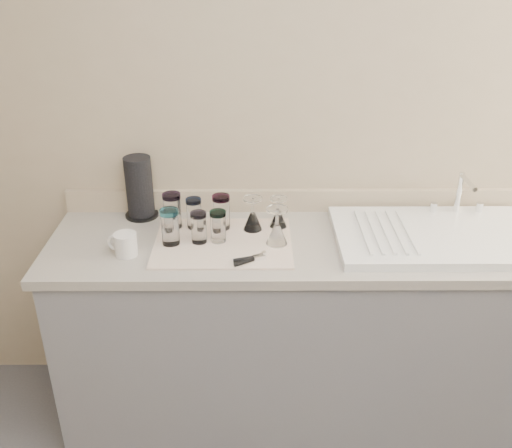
{
  "coord_description": "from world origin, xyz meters",
  "views": [
    {
      "loc": [
        -0.19,
        -0.84,
        2.0
      ],
      "look_at": [
        -0.18,
        1.15,
        1.0
      ],
      "focal_mm": 40.0,
      "sensor_mm": 36.0,
      "label": 1
    }
  ],
  "objects_px": {
    "tumbler_magenta": "(170,227)",
    "can_opener": "(250,259)",
    "tumbler_blue": "(199,227)",
    "goblet_back_left": "(253,219)",
    "tumbler_cyan": "(194,213)",
    "paper_towel_roll": "(139,188)",
    "goblet_back_right": "(278,217)",
    "white_mug": "(125,244)",
    "sink_unit": "(437,235)",
    "tumbler_lavender": "(218,226)",
    "goblet_front_right": "(277,232)",
    "tumbler_purple": "(221,212)",
    "tumbler_teal": "(172,210)"
  },
  "relations": [
    {
      "from": "tumbler_teal",
      "to": "can_opener",
      "type": "height_order",
      "value": "tumbler_teal"
    },
    {
      "from": "goblet_back_left",
      "to": "goblet_back_right",
      "type": "bearing_deg",
      "value": 13.99
    },
    {
      "from": "goblet_back_left",
      "to": "goblet_front_right",
      "type": "distance_m",
      "value": 0.16
    },
    {
      "from": "goblet_back_right",
      "to": "tumbler_blue",
      "type": "bearing_deg",
      "value": -157.09
    },
    {
      "from": "white_mug",
      "to": "tumbler_blue",
      "type": "bearing_deg",
      "value": 17.83
    },
    {
      "from": "tumbler_purple",
      "to": "can_opener",
      "type": "bearing_deg",
      "value": -66.75
    },
    {
      "from": "tumbler_purple",
      "to": "white_mug",
      "type": "height_order",
      "value": "tumbler_purple"
    },
    {
      "from": "sink_unit",
      "to": "goblet_back_left",
      "type": "xyz_separation_m",
      "value": [
        -0.75,
        0.08,
        0.04
      ]
    },
    {
      "from": "goblet_back_right",
      "to": "can_opener",
      "type": "xyz_separation_m",
      "value": [
        -0.12,
        -0.29,
        -0.04
      ]
    },
    {
      "from": "tumbler_lavender",
      "to": "goblet_back_right",
      "type": "xyz_separation_m",
      "value": [
        0.25,
        0.13,
        -0.02
      ]
    },
    {
      "from": "tumbler_teal",
      "to": "paper_towel_roll",
      "type": "height_order",
      "value": "paper_towel_roll"
    },
    {
      "from": "can_opener",
      "to": "paper_towel_roll",
      "type": "xyz_separation_m",
      "value": [
        -0.48,
        0.41,
        0.12
      ]
    },
    {
      "from": "tumbler_teal",
      "to": "tumbler_blue",
      "type": "distance_m",
      "value": 0.18
    },
    {
      "from": "sink_unit",
      "to": "paper_towel_roll",
      "type": "relative_size",
      "value": 3.0
    },
    {
      "from": "tumbler_teal",
      "to": "goblet_back_right",
      "type": "bearing_deg",
      "value": 0.39
    },
    {
      "from": "tumbler_lavender",
      "to": "paper_towel_roll",
      "type": "height_order",
      "value": "paper_towel_roll"
    },
    {
      "from": "goblet_back_left",
      "to": "paper_towel_roll",
      "type": "xyz_separation_m",
      "value": [
        -0.49,
        0.15,
        0.08
      ]
    },
    {
      "from": "white_mug",
      "to": "paper_towel_roll",
      "type": "relative_size",
      "value": 0.48
    },
    {
      "from": "tumbler_blue",
      "to": "goblet_back_left",
      "type": "xyz_separation_m",
      "value": [
        0.21,
        0.11,
        -0.02
      ]
    },
    {
      "from": "goblet_back_left",
      "to": "tumbler_blue",
      "type": "bearing_deg",
      "value": -152.97
    },
    {
      "from": "tumbler_cyan",
      "to": "tumbler_purple",
      "type": "bearing_deg",
      "value": -3.19
    },
    {
      "from": "sink_unit",
      "to": "tumbler_teal",
      "type": "distance_m",
      "value": 1.09
    },
    {
      "from": "goblet_front_right",
      "to": "paper_towel_roll",
      "type": "bearing_deg",
      "value": 155.31
    },
    {
      "from": "sink_unit",
      "to": "tumbler_lavender",
      "type": "xyz_separation_m",
      "value": [
        -0.89,
        -0.02,
        0.05
      ]
    },
    {
      "from": "goblet_front_right",
      "to": "white_mug",
      "type": "xyz_separation_m",
      "value": [
        -0.59,
        -0.08,
        -0.01
      ]
    },
    {
      "from": "goblet_back_right",
      "to": "tumbler_cyan",
      "type": "bearing_deg",
      "value": -178.85
    },
    {
      "from": "tumbler_blue",
      "to": "can_opener",
      "type": "xyz_separation_m",
      "value": [
        0.2,
        -0.16,
        -0.06
      ]
    },
    {
      "from": "tumbler_cyan",
      "to": "can_opener",
      "type": "bearing_deg",
      "value": -50.58
    },
    {
      "from": "tumbler_lavender",
      "to": "white_mug",
      "type": "height_order",
      "value": "tumbler_lavender"
    },
    {
      "from": "paper_towel_roll",
      "to": "can_opener",
      "type": "bearing_deg",
      "value": -40.65
    },
    {
      "from": "tumbler_cyan",
      "to": "can_opener",
      "type": "distance_m",
      "value": 0.37
    },
    {
      "from": "tumbler_cyan",
      "to": "goblet_front_right",
      "type": "distance_m",
      "value": 0.37
    },
    {
      "from": "sink_unit",
      "to": "tumbler_blue",
      "type": "relative_size",
      "value": 6.35
    },
    {
      "from": "tumbler_purple",
      "to": "white_mug",
      "type": "distance_m",
      "value": 0.42
    },
    {
      "from": "sink_unit",
      "to": "tumbler_purple",
      "type": "height_order",
      "value": "sink_unit"
    },
    {
      "from": "goblet_back_right",
      "to": "goblet_front_right",
      "type": "height_order",
      "value": "goblet_front_right"
    },
    {
      "from": "tumbler_blue",
      "to": "tumbler_lavender",
      "type": "bearing_deg",
      "value": 6.21
    },
    {
      "from": "sink_unit",
      "to": "goblet_front_right",
      "type": "bearing_deg",
      "value": -176.46
    },
    {
      "from": "tumbler_purple",
      "to": "goblet_front_right",
      "type": "relative_size",
      "value": 0.96
    },
    {
      "from": "tumbler_magenta",
      "to": "sink_unit",
      "type": "bearing_deg",
      "value": 2.11
    },
    {
      "from": "paper_towel_roll",
      "to": "sink_unit",
      "type": "bearing_deg",
      "value": -10.48
    },
    {
      "from": "can_opener",
      "to": "paper_towel_roll",
      "type": "bearing_deg",
      "value": 139.35
    },
    {
      "from": "sink_unit",
      "to": "paper_towel_roll",
      "type": "xyz_separation_m",
      "value": [
        -1.24,
        0.23,
        0.11
      ]
    },
    {
      "from": "tumbler_cyan",
      "to": "tumbler_magenta",
      "type": "distance_m",
      "value": 0.16
    },
    {
      "from": "tumbler_teal",
      "to": "can_opener",
      "type": "xyz_separation_m",
      "value": [
        0.33,
        -0.29,
        -0.07
      ]
    },
    {
      "from": "tumbler_purple",
      "to": "tumbler_lavender",
      "type": "bearing_deg",
      "value": -93.76
    },
    {
      "from": "sink_unit",
      "to": "can_opener",
      "type": "relative_size",
      "value": 6.34
    },
    {
      "from": "sink_unit",
      "to": "tumbler_purple",
      "type": "bearing_deg",
      "value": 173.73
    },
    {
      "from": "tumbler_magenta",
      "to": "can_opener",
      "type": "height_order",
      "value": "tumbler_magenta"
    },
    {
      "from": "sink_unit",
      "to": "can_opener",
      "type": "distance_m",
      "value": 0.78
    }
  ]
}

